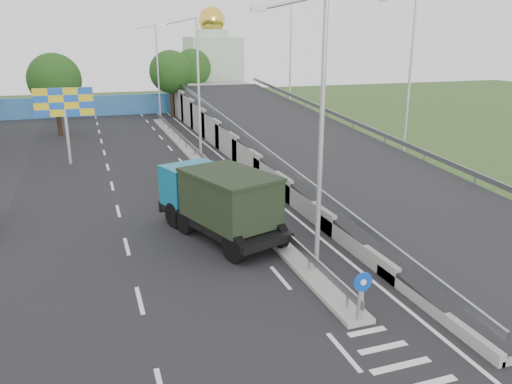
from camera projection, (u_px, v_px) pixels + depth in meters
name	position (u px, v px, depth m)	size (l,w,h in m)	color
ground	(399.00, 365.00, 14.05)	(160.00, 160.00, 0.00)	#2D4C1E
road_surface	(171.00, 185.00, 31.19)	(26.00, 90.00, 0.04)	black
median	(203.00, 165.00, 35.71)	(1.00, 44.00, 0.20)	gray
overpass_ramp	(300.00, 136.00, 37.55)	(10.00, 50.00, 3.50)	gray
median_guardrail	(203.00, 157.00, 35.52)	(0.09, 44.00, 0.71)	gray
sign_bollard	(361.00, 296.00, 15.71)	(0.64, 0.23, 1.67)	black
lamp_post_near	(317.00, 126.00, 17.80)	(2.74, 0.18, 10.08)	#B2B5B7
lamp_post_mid	(196.00, 82.00, 35.87)	(2.74, 0.18, 10.08)	#B2B5B7
lamp_post_far	(156.00, 67.00, 53.94)	(2.74, 0.18, 10.08)	#B2B5B7
blue_wall	(116.00, 105.00, 59.44)	(30.00, 0.50, 2.40)	#2A659D
church	(213.00, 65.00, 69.81)	(7.00, 7.00, 13.80)	#B2CCAD
billboard	(64.00, 107.00, 35.32)	(4.00, 0.24, 5.50)	#B2B5B7
tree_left_mid	(54.00, 80.00, 45.56)	(4.80, 4.80, 7.60)	black
tree_median_far	(171.00, 72.00, 56.52)	(4.80, 4.80, 7.60)	black
tree_ramp_far	(192.00, 68.00, 64.09)	(4.80, 4.80, 7.60)	black
dump_truck	(219.00, 199.00, 22.79)	(4.79, 7.71, 3.20)	black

